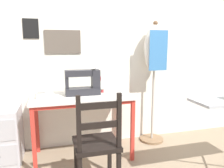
# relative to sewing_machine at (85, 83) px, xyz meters

# --- Properties ---
(ground_plane) EXTENTS (14.00, 14.00, 0.00)m
(ground_plane) POSITION_rel_sewing_machine_xyz_m (-0.04, -0.32, -0.88)
(ground_plane) COLOR gray
(wall_back) EXTENTS (10.00, 0.07, 2.55)m
(wall_back) POSITION_rel_sewing_machine_xyz_m (-0.04, 0.32, 0.40)
(wall_back) COLOR silver
(wall_back) RESTS_ON ground_plane
(sewing_table) EXTENTS (1.13, 0.58, 0.74)m
(sewing_table) POSITION_rel_sewing_machine_xyz_m (-0.04, -0.05, -0.23)
(sewing_table) COLOR silver
(sewing_table) RESTS_ON ground_plane
(sewing_machine) EXTENTS (0.41, 0.16, 0.31)m
(sewing_machine) POSITION_rel_sewing_machine_xyz_m (0.00, 0.00, 0.00)
(sewing_machine) COLOR #28282D
(sewing_machine) RESTS_ON sewing_table
(fabric_bowl) EXTENTS (0.13, 0.13, 0.06)m
(fabric_bowl) POSITION_rel_sewing_machine_xyz_m (-0.48, -0.05, -0.10)
(fabric_bowl) COLOR silver
(fabric_bowl) RESTS_ON sewing_table
(scissors) EXTENTS (0.11, 0.12, 0.01)m
(scissors) POSITION_rel_sewing_machine_xyz_m (0.40, -0.18, -0.13)
(scissors) COLOR silver
(scissors) RESTS_ON sewing_table
(thread_spool_near_machine) EXTENTS (0.04, 0.04, 0.04)m
(thread_spool_near_machine) POSITION_rel_sewing_machine_xyz_m (0.22, 0.05, -0.12)
(thread_spool_near_machine) COLOR red
(thread_spool_near_machine) RESTS_ON sewing_table
(wooden_chair) EXTENTS (0.40, 0.38, 0.92)m
(wooden_chair) POSITION_rel_sewing_machine_xyz_m (0.00, -0.65, -0.45)
(wooden_chair) COLOR black
(wooden_chair) RESTS_ON ground_plane
(dress_form) EXTENTS (0.32, 0.32, 1.61)m
(dress_form) POSITION_rel_sewing_machine_xyz_m (0.94, 0.15, 0.28)
(dress_form) COLOR #846647
(dress_form) RESTS_ON ground_plane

